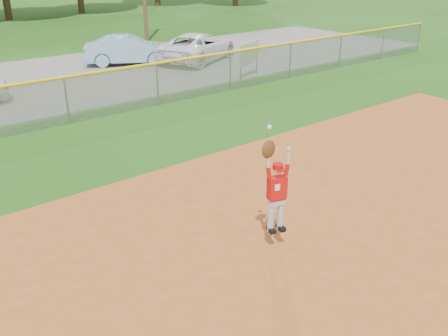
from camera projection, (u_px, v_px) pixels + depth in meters
The scene contains 7 objects.
ground at pixel (299, 264), 8.82m from camera, with size 120.00×120.00×0.00m, color #205212.
parking_strip at pixel (10, 87), 20.24m from camera, with size 44.00×10.00×0.03m, color slate.
car_blue at pixel (129, 50), 23.92m from camera, with size 1.46×4.17×1.38m, color #84AEC4.
car_white_b at pixel (198, 47), 24.65m from camera, with size 2.27×4.93×1.37m, color white.
sponsor_sign at pixel (249, 54), 21.38m from camera, with size 1.61×0.66×1.52m.
outfield_fence at pixel (66, 97), 15.61m from camera, with size 40.06×0.10×1.55m.
ballplayer at pixel (276, 187), 8.81m from camera, with size 0.59×0.34×2.06m.
Camera 1 is at (-5.67, -4.94, 5.08)m, focal length 40.00 mm.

